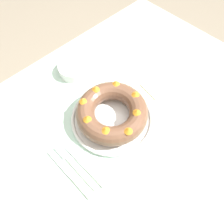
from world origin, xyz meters
TOP-DOWN VIEW (x-y plane):
  - ground_plane at (0.00, 0.00)m, footprint 8.00×8.00m
  - dining_table at (0.00, 0.00)m, footprint 1.32×0.93m
  - serving_dish at (-0.01, 0.02)m, footprint 0.30×0.30m
  - bundt_cake at (-0.01, 0.02)m, footprint 0.26×0.26m
  - fork at (-0.22, -0.01)m, footprint 0.02×0.20m
  - serving_knife at (-0.25, -0.04)m, footprint 0.02×0.22m
  - cake_knife at (-0.20, -0.06)m, footprint 0.02×0.19m
  - side_bowl at (0.04, 0.30)m, footprint 0.13×0.13m
  - napkin at (0.24, 0.00)m, footprint 0.15×0.11m

SIDE VIEW (x-z plane):
  - ground_plane at x=0.00m, z-range 0.00..0.00m
  - dining_table at x=0.00m, z-range 0.27..1.01m
  - napkin at x=0.24m, z-range 0.73..0.74m
  - fork at x=-0.22m, z-range 0.73..0.74m
  - serving_knife at x=-0.25m, z-range 0.73..0.74m
  - cake_knife at x=-0.20m, z-range 0.73..0.74m
  - serving_dish at x=-0.01m, z-range 0.73..0.75m
  - side_bowl at x=0.04m, z-range 0.73..0.77m
  - bundt_cake at x=-0.01m, z-range 0.75..0.83m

